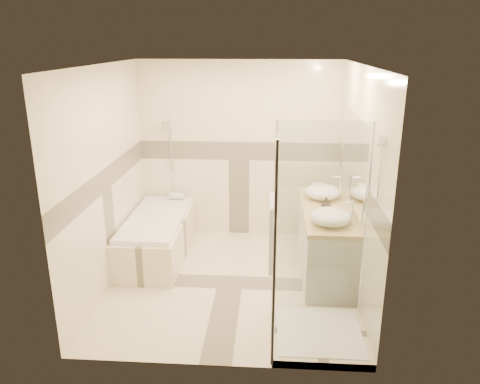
# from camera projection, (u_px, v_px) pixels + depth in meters

# --- Properties ---
(room) EXTENTS (2.82, 3.02, 2.52)m
(room) POSITION_uv_depth(u_px,v_px,m) (235.00, 181.00, 5.18)
(room) COLOR beige
(room) RESTS_ON ground
(bathtub) EXTENTS (0.75, 1.70, 0.56)m
(bathtub) POSITION_uv_depth(u_px,v_px,m) (157.00, 234.00, 6.15)
(bathtub) COLOR beige
(bathtub) RESTS_ON ground
(vanity) EXTENTS (0.58, 1.62, 0.85)m
(vanity) POSITION_uv_depth(u_px,v_px,m) (325.00, 242.00, 5.64)
(vanity) COLOR silver
(vanity) RESTS_ON ground
(shower_enclosure) EXTENTS (0.96, 0.93, 2.04)m
(shower_enclosure) POSITION_uv_depth(u_px,v_px,m) (308.00, 288.00, 4.43)
(shower_enclosure) COLOR beige
(shower_enclosure) RESTS_ON ground
(vessel_sink_near) EXTENTS (0.45, 0.45, 0.18)m
(vessel_sink_near) POSITION_uv_depth(u_px,v_px,m) (323.00, 192.00, 5.83)
(vessel_sink_near) COLOR white
(vessel_sink_near) RESTS_ON vanity
(vessel_sink_far) EXTENTS (0.44, 0.44, 0.18)m
(vessel_sink_far) POSITION_uv_depth(u_px,v_px,m) (331.00, 217.00, 5.01)
(vessel_sink_far) COLOR white
(vessel_sink_far) RESTS_ON vanity
(faucet_near) EXTENTS (0.12, 0.03, 0.30)m
(faucet_near) POSITION_uv_depth(u_px,v_px,m) (340.00, 185.00, 5.79)
(faucet_near) COLOR silver
(faucet_near) RESTS_ON vanity
(faucet_far) EXTENTS (0.11, 0.03, 0.27)m
(faucet_far) POSITION_uv_depth(u_px,v_px,m) (351.00, 211.00, 4.98)
(faucet_far) COLOR silver
(faucet_far) RESTS_ON vanity
(amenity_bottle_a) EXTENTS (0.09, 0.09, 0.16)m
(amenity_bottle_a) POSITION_uv_depth(u_px,v_px,m) (326.00, 204.00, 5.44)
(amenity_bottle_a) COLOR black
(amenity_bottle_a) RESTS_ON vanity
(amenity_bottle_b) EXTENTS (0.15, 0.15, 0.15)m
(amenity_bottle_b) POSITION_uv_depth(u_px,v_px,m) (326.00, 204.00, 5.44)
(amenity_bottle_b) COLOR black
(amenity_bottle_b) RESTS_ON vanity
(folded_towels) EXTENTS (0.18, 0.25, 0.07)m
(folded_towels) POSITION_uv_depth(u_px,v_px,m) (320.00, 187.00, 6.18)
(folded_towels) COLOR silver
(folded_towels) RESTS_ON vanity
(rolled_towel) EXTENTS (0.22, 0.10, 0.10)m
(rolled_towel) POSITION_uv_depth(u_px,v_px,m) (177.00, 196.00, 6.71)
(rolled_towel) COLOR silver
(rolled_towel) RESTS_ON bathtub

